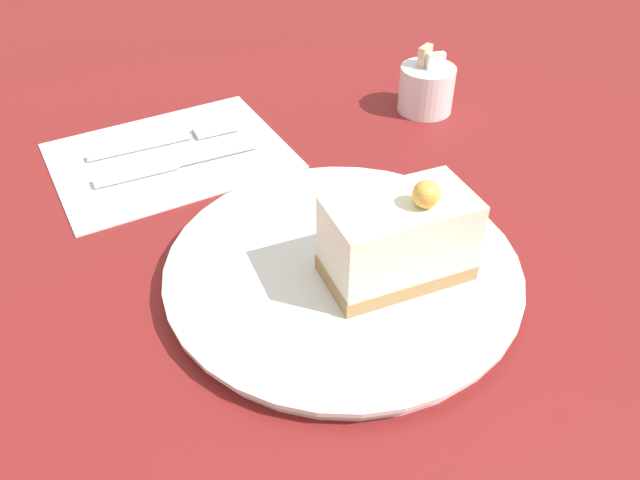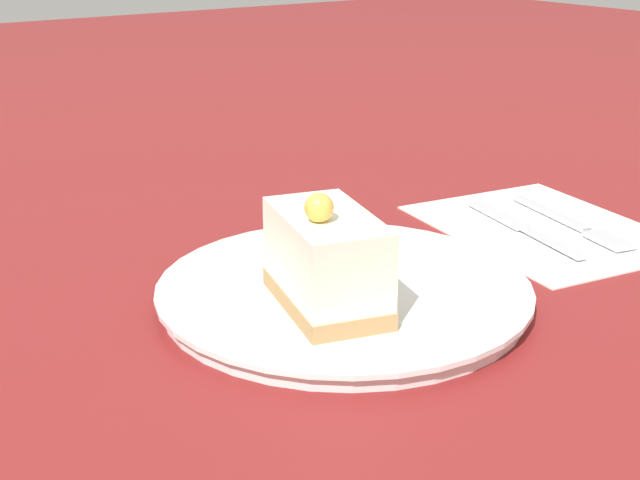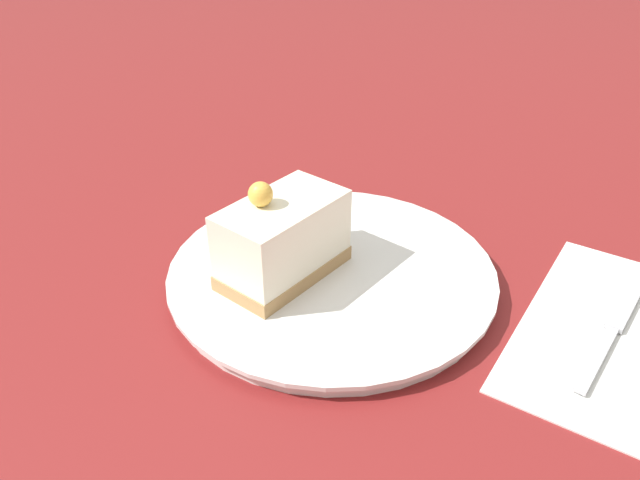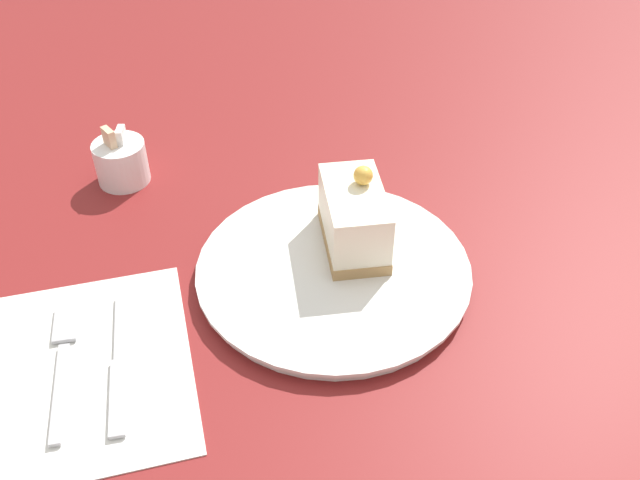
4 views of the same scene
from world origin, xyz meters
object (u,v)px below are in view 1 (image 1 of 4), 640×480
(fork, at_px, (175,138))
(sugar_bowl, at_px, (426,88))
(cake_slice, at_px, (398,238))
(knife, at_px, (162,167))
(plate, at_px, (343,269))

(fork, relative_size, sugar_bowl, 2.11)
(cake_slice, height_order, sugar_bowl, cake_slice)
(fork, bearing_deg, knife, -28.43)
(fork, height_order, knife, same)
(cake_slice, bearing_deg, plate, -128.16)
(plate, height_order, knife, plate)
(sugar_bowl, bearing_deg, knife, -101.80)
(cake_slice, distance_m, knife, 0.27)
(cake_slice, relative_size, fork, 0.78)
(knife, bearing_deg, plate, 22.87)
(cake_slice, height_order, fork, cake_slice)
(cake_slice, xyz_separation_m, sugar_bowl, (-0.20, 0.23, -0.02))
(knife, bearing_deg, fork, 151.57)
(fork, xyz_separation_m, sugar_bowl, (0.11, 0.26, 0.02))
(plate, bearing_deg, cake_slice, 37.35)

